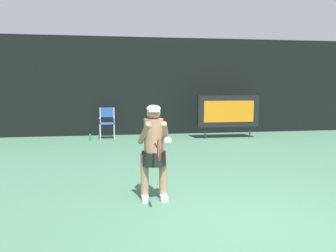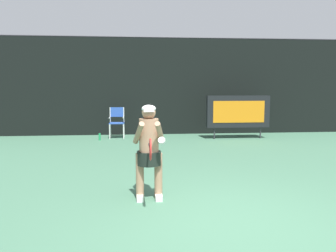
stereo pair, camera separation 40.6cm
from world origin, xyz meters
name	(u,v)px [view 2 (the right image)]	position (x,y,z in m)	size (l,w,h in m)	color
ground	(235,230)	(0.00, -0.19, -0.01)	(18.00, 22.00, 0.03)	#437055
backdrop_screen	(169,87)	(0.00, 8.50, 1.81)	(18.00, 0.12, 3.66)	black
scoreboard	(238,112)	(2.26, 7.12, 0.95)	(2.20, 0.21, 1.50)	black
umpire_chair	(117,121)	(-1.95, 7.67, 0.62)	(0.52, 0.44, 1.08)	white
water_bottle	(100,137)	(-2.51, 7.19, 0.12)	(0.07, 0.07, 0.27)	#229652
tennis_player	(149,148)	(-1.05, 1.09, 0.85)	(0.52, 0.59, 1.54)	white
tennis_racket	(150,149)	(-1.05, 0.44, 0.95)	(0.03, 0.60, 0.31)	black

